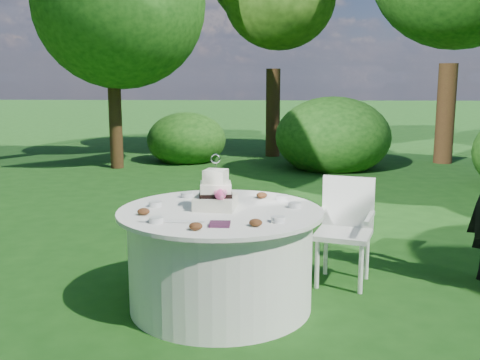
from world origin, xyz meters
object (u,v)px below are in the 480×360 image
at_px(chair, 345,223).
at_px(cake, 216,194).
at_px(napkins, 220,224).
at_px(table, 221,258).

bearing_deg(chair, cake, -151.90).
height_order(napkins, chair, chair).
relative_size(napkins, table, 0.09).
height_order(napkins, table, napkins).
distance_m(napkins, table, 0.60).
bearing_deg(cake, chair, 28.10).
bearing_deg(cake, napkins, -82.04).
height_order(table, chair, chair).
xyz_separation_m(napkins, cake, (-0.07, 0.49, 0.10)).
xyz_separation_m(table, chair, (1.04, 0.61, 0.13)).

